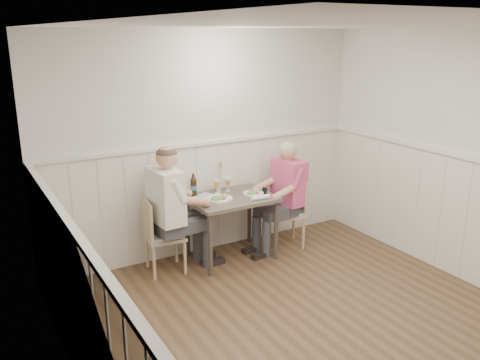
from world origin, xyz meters
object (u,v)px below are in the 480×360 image
at_px(chair_right, 290,209).
at_px(chair_left, 160,233).
at_px(dining_table, 231,205).
at_px(man_in_pink, 286,203).
at_px(grass_vase, 219,177).
at_px(diner_cream, 170,220).
at_px(beer_bottle, 194,186).

relative_size(chair_right, chair_left, 1.02).
height_order(dining_table, chair_left, chair_left).
bearing_deg(chair_left, man_in_pink, -4.26).
distance_m(chair_left, grass_vase, 0.96).
height_order(chair_right, chair_left, chair_right).
xyz_separation_m(chair_left, diner_cream, (0.10, -0.08, 0.15)).
bearing_deg(dining_table, diner_cream, -179.20).
distance_m(dining_table, diner_cream, 0.76).
xyz_separation_m(dining_table, diner_cream, (-0.75, -0.01, -0.04)).
height_order(chair_right, beer_bottle, beer_bottle).
bearing_deg(grass_vase, man_in_pink, -20.88).
relative_size(man_in_pink, beer_bottle, 5.12).
xyz_separation_m(man_in_pink, diner_cream, (-1.48, 0.04, 0.04)).
xyz_separation_m(chair_right, grass_vase, (-0.84, 0.27, 0.46)).
distance_m(chair_right, man_in_pink, 0.13).
xyz_separation_m(chair_right, diner_cream, (-1.56, 0.02, 0.14)).
bearing_deg(diner_cream, grass_vase, 19.13).
distance_m(dining_table, man_in_pink, 0.73).
relative_size(beer_bottle, grass_vase, 0.65).
height_order(diner_cream, grass_vase, diner_cream).
bearing_deg(grass_vase, chair_right, -17.83).
bearing_deg(dining_table, man_in_pink, -4.07).
distance_m(dining_table, chair_left, 0.88).
bearing_deg(dining_table, beer_bottle, 145.46).
bearing_deg(man_in_pink, chair_right, 14.18).
bearing_deg(chair_left, chair_right, -3.37).
relative_size(man_in_pink, grass_vase, 3.33).
bearing_deg(dining_table, chair_left, 175.58).
bearing_deg(grass_vase, chair_left, -168.02).
bearing_deg(beer_bottle, diner_cream, -147.38).
bearing_deg(diner_cream, dining_table, 0.80).
relative_size(dining_table, beer_bottle, 3.61).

